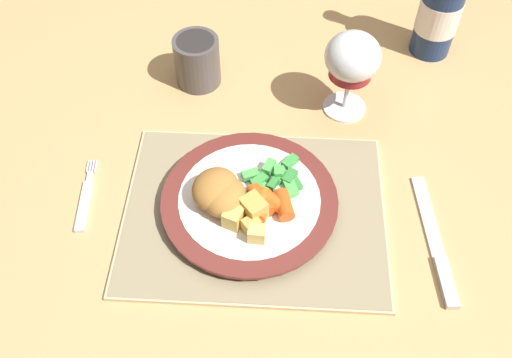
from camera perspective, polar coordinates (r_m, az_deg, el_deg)
The scene contains 13 objects.
ground_plane at distance 1.53m, azimuth 2.11°, elevation -13.25°, with size 6.00×6.00×0.00m, color #4C4238.
dining_table at distance 0.97m, azimuth 3.25°, elevation 2.96°, with size 1.34×0.96×0.74m.
placemat at distance 0.78m, azimuth -0.12°, elevation -3.37°, with size 0.36×0.28×0.01m.
dinner_plate at distance 0.78m, azimuth -0.66°, elevation -2.29°, with size 0.24×0.24×0.02m.
breaded_croquettes at distance 0.75m, azimuth -3.66°, elevation -1.34°, with size 0.09×0.09×0.04m.
green_beans_pile at distance 0.78m, azimuth 1.94°, elevation 0.07°, with size 0.09×0.08×0.02m.
glazed_carrots at distance 0.75m, azimuth 1.36°, elevation -2.42°, with size 0.07×0.06×0.02m.
fork at distance 0.83m, azimuth -16.69°, elevation -2.02°, with size 0.02×0.12×0.01m.
table_knife at distance 0.79m, azimuth 17.65°, elevation -6.75°, with size 0.04×0.20×0.01m.
wine_glass at distance 0.86m, azimuth 9.60°, elevation 11.63°, with size 0.08×0.08×0.14m.
bottle at distance 1.01m, azimuth 18.14°, elevation 16.40°, with size 0.07×0.07×0.25m.
roast_potatoes at distance 0.74m, azimuth -0.77°, elevation -3.80°, with size 0.06×0.07×0.03m.
drinking_cup at distance 0.94m, azimuth -5.91°, elevation 11.75°, with size 0.07×0.07×0.08m.
Camera 1 is at (-0.02, -0.63, 1.39)m, focal length 40.00 mm.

